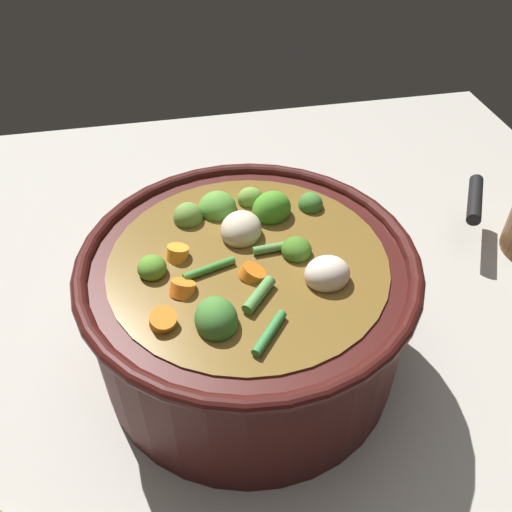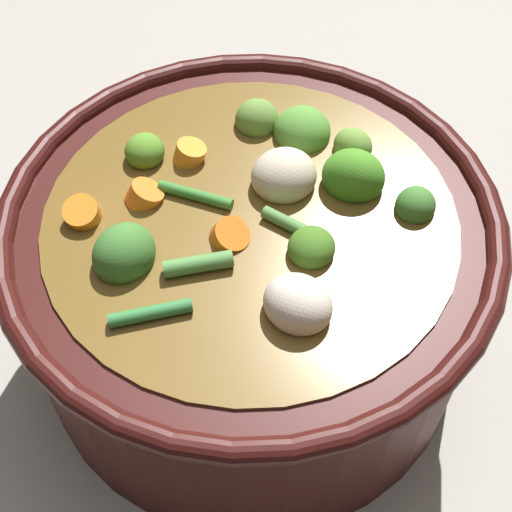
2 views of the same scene
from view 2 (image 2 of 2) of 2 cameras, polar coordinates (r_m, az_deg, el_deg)
ground_plane at (r=0.58m, az=-0.36°, el=-6.07°), size 1.10×1.10×0.00m
cooking_pot at (r=0.51m, az=-0.39°, el=-1.58°), size 0.32×0.32×0.17m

